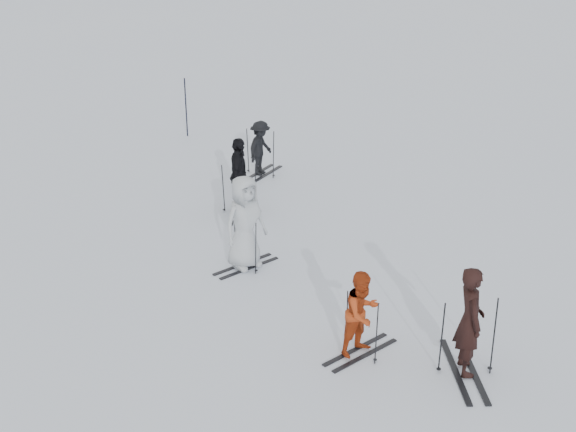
% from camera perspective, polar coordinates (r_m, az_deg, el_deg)
% --- Properties ---
extents(ground, '(120.00, 120.00, 0.00)m').
position_cam_1_polar(ground, '(14.63, -0.75, -5.11)').
color(ground, silver).
rests_on(ground, ground).
extents(skier_near_dark, '(0.58, 0.75, 1.85)m').
position_cam_1_polar(skier_near_dark, '(11.82, 14.15, -8.15)').
color(skier_near_dark, black).
rests_on(skier_near_dark, ground).
extents(skier_red, '(0.90, 0.92, 1.50)m').
position_cam_1_polar(skier_red, '(12.07, 5.87, -7.76)').
color(skier_red, '#A73612').
rests_on(skier_red, ground).
extents(skier_grey, '(1.10, 1.15, 1.98)m').
position_cam_1_polar(skier_grey, '(14.78, -3.43, -0.59)').
color(skier_grey, '#ADB2B7').
rests_on(skier_grey, ground).
extents(skier_uphill_left, '(0.61, 1.15, 1.86)m').
position_cam_1_polar(skier_uphill_left, '(17.58, -3.90, 3.13)').
color(skier_uphill_left, black).
rests_on(skier_uphill_left, ground).
extents(skier_uphill_far, '(0.84, 1.12, 1.53)m').
position_cam_1_polar(skier_uphill_far, '(20.18, -2.19, 5.32)').
color(skier_uphill_far, black).
rests_on(skier_uphill_far, ground).
extents(skis_near_dark, '(2.04, 1.37, 1.36)m').
position_cam_1_polar(skis_near_dark, '(11.94, 14.04, -9.14)').
color(skis_near_dark, black).
rests_on(skis_near_dark, ground).
extents(skis_red, '(1.70, 1.59, 1.12)m').
position_cam_1_polar(skis_red, '(12.17, 5.83, -8.53)').
color(skis_red, black).
rests_on(skis_red, ground).
extents(skis_grey, '(1.73, 1.61, 1.13)m').
position_cam_1_polar(skis_grey, '(14.95, -3.39, -2.08)').
color(skis_grey, black).
rests_on(skis_grey, ground).
extents(skis_uphill_left, '(1.88, 1.18, 1.29)m').
position_cam_1_polar(skis_uphill_left, '(17.68, -3.88, 2.25)').
color(skis_uphill_left, black).
rests_on(skis_uphill_left, ground).
extents(skis_uphill_far, '(2.08, 1.50, 1.36)m').
position_cam_1_polar(skis_uphill_far, '(20.20, -2.19, 5.08)').
color(skis_uphill_far, black).
rests_on(skis_uphill_far, ground).
extents(piste_marker, '(0.05, 0.05, 1.93)m').
position_cam_1_polar(piste_marker, '(24.00, -8.06, 8.49)').
color(piste_marker, black).
rests_on(piste_marker, ground).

